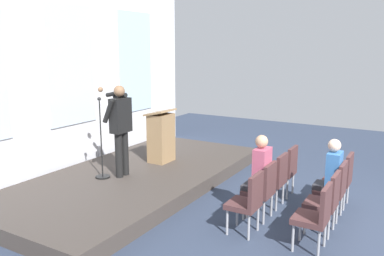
{
  "coord_description": "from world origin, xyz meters",
  "views": [
    {
      "loc": [
        -6.04,
        -0.3,
        2.72
      ],
      "look_at": [
        -0.1,
        3.18,
        1.32
      ],
      "focal_mm": 37.16,
      "sensor_mm": 36.0,
      "label": 1
    }
  ],
  "objects_px": {
    "chair_r1_c0": "(316,214)",
    "chair_r1_c2": "(335,187)",
    "lectern": "(161,137)",
    "audience_r0_c1": "(259,173)",
    "audience_r1_c2": "(330,174)",
    "chair_r0_c3": "(286,168)",
    "chair_r0_c2": "(275,177)",
    "speaker": "(120,124)",
    "chair_r1_c3": "(342,176)",
    "mic_stand": "(102,161)",
    "chair_r0_c0": "(248,200)",
    "chair_r1_c1": "(326,199)",
    "chair_r0_c1": "(263,187)"
  },
  "relations": [
    {
      "from": "chair_r0_c3",
      "to": "chair_r1_c2",
      "type": "height_order",
      "value": "same"
    },
    {
      "from": "chair_r0_c0",
      "to": "chair_r0_c3",
      "type": "height_order",
      "value": "same"
    },
    {
      "from": "chair_r1_c2",
      "to": "chair_r0_c3",
      "type": "bearing_deg",
      "value": 58.29
    },
    {
      "from": "chair_r1_c0",
      "to": "chair_r1_c1",
      "type": "distance_m",
      "value": 0.6
    },
    {
      "from": "mic_stand",
      "to": "chair_r1_c1",
      "type": "xyz_separation_m",
      "value": [
        0.32,
        -4.09,
        -0.06
      ]
    },
    {
      "from": "chair_r0_c0",
      "to": "mic_stand",
      "type": "bearing_deg",
      "value": 84.71
    },
    {
      "from": "mic_stand",
      "to": "chair_r0_c1",
      "type": "distance_m",
      "value": 3.13
    },
    {
      "from": "chair_r1_c2",
      "to": "speaker",
      "type": "bearing_deg",
      "value": 99.6
    },
    {
      "from": "chair_r0_c3",
      "to": "lectern",
      "type": "bearing_deg",
      "value": 90.84
    },
    {
      "from": "audience_r0_c1",
      "to": "audience_r1_c2",
      "type": "xyz_separation_m",
      "value": [
        0.6,
        -0.98,
        -0.04
      ]
    },
    {
      "from": "chair_r1_c2",
      "to": "chair_r1_c3",
      "type": "distance_m",
      "value": 0.6
    },
    {
      "from": "speaker",
      "to": "chair_r1_c2",
      "type": "height_order",
      "value": "speaker"
    },
    {
      "from": "chair_r1_c3",
      "to": "chair_r0_c3",
      "type": "bearing_deg",
      "value": 90.0
    },
    {
      "from": "lectern",
      "to": "chair_r1_c3",
      "type": "bearing_deg",
      "value": -89.38
    },
    {
      "from": "speaker",
      "to": "lectern",
      "type": "distance_m",
      "value": 1.31
    },
    {
      "from": "chair_r1_c1",
      "to": "chair_r1_c3",
      "type": "bearing_deg",
      "value": 0.0
    },
    {
      "from": "chair_r1_c0",
      "to": "chair_r1_c1",
      "type": "xyz_separation_m",
      "value": [
        0.6,
        0.0,
        0.0
      ]
    },
    {
      "from": "lectern",
      "to": "speaker",
      "type": "bearing_deg",
      "value": 175.54
    },
    {
      "from": "mic_stand",
      "to": "chair_r0_c0",
      "type": "xyz_separation_m",
      "value": [
        -0.29,
        -3.11,
        -0.06
      ]
    },
    {
      "from": "chair_r0_c2",
      "to": "audience_r1_c2",
      "type": "distance_m",
      "value": 0.92
    },
    {
      "from": "chair_r1_c0",
      "to": "chair_r1_c2",
      "type": "xyz_separation_m",
      "value": [
        1.21,
        0.0,
        0.0
      ]
    },
    {
      "from": "chair_r0_c2",
      "to": "audience_r0_c1",
      "type": "bearing_deg",
      "value": 172.62
    },
    {
      "from": "mic_stand",
      "to": "chair_r1_c1",
      "type": "relative_size",
      "value": 1.65
    },
    {
      "from": "lectern",
      "to": "chair_r1_c3",
      "type": "xyz_separation_m",
      "value": [
        0.04,
        -3.75,
        -0.28
      ]
    },
    {
      "from": "chair_r0_c2",
      "to": "audience_r1_c2",
      "type": "relative_size",
      "value": 0.72
    },
    {
      "from": "audience_r0_c1",
      "to": "chair_r1_c0",
      "type": "xyz_separation_m",
      "value": [
        -0.6,
        -1.06,
        -0.23
      ]
    },
    {
      "from": "lectern",
      "to": "chair_r1_c0",
      "type": "bearing_deg",
      "value": -115.32
    },
    {
      "from": "chair_r0_c1",
      "to": "audience_r0_c1",
      "type": "bearing_deg",
      "value": 90.0
    },
    {
      "from": "audience_r0_c1",
      "to": "chair_r1_c0",
      "type": "distance_m",
      "value": 1.24
    },
    {
      "from": "audience_r0_c1",
      "to": "audience_r1_c2",
      "type": "bearing_deg",
      "value": -58.19
    },
    {
      "from": "chair_r1_c2",
      "to": "lectern",
      "type": "bearing_deg",
      "value": 81.45
    },
    {
      "from": "chair_r1_c2",
      "to": "chair_r0_c1",
      "type": "bearing_deg",
      "value": 121.71
    },
    {
      "from": "chair_r0_c0",
      "to": "chair_r0_c3",
      "type": "relative_size",
      "value": 1.0
    },
    {
      "from": "chair_r0_c0",
      "to": "chair_r1_c3",
      "type": "distance_m",
      "value": 2.06
    },
    {
      "from": "chair_r0_c3",
      "to": "chair_r1_c3",
      "type": "xyz_separation_m",
      "value": [
        0.0,
        -0.98,
        0.0
      ]
    },
    {
      "from": "chair_r1_c0",
      "to": "chair_r1_c2",
      "type": "distance_m",
      "value": 1.21
    },
    {
      "from": "speaker",
      "to": "chair_r0_c3",
      "type": "height_order",
      "value": "speaker"
    },
    {
      "from": "speaker",
      "to": "chair_r0_c0",
      "type": "height_order",
      "value": "speaker"
    },
    {
      "from": "mic_stand",
      "to": "audience_r1_c2",
      "type": "relative_size",
      "value": 1.19
    },
    {
      "from": "chair_r0_c2",
      "to": "speaker",
      "type": "bearing_deg",
      "value": 102.78
    },
    {
      "from": "chair_r1_c1",
      "to": "chair_r0_c3",
      "type": "bearing_deg",
      "value": 38.98
    },
    {
      "from": "audience_r0_c1",
      "to": "chair_r0_c3",
      "type": "xyz_separation_m",
      "value": [
        1.21,
        -0.08,
        -0.23
      ]
    },
    {
      "from": "lectern",
      "to": "audience_r0_c1",
      "type": "xyz_separation_m",
      "value": [
        -1.17,
        -2.69,
        -0.05
      ]
    },
    {
      "from": "speaker",
      "to": "audience_r0_c1",
      "type": "height_order",
      "value": "speaker"
    },
    {
      "from": "chair_r0_c3",
      "to": "chair_r1_c2",
      "type": "bearing_deg",
      "value": -121.71
    },
    {
      "from": "audience_r0_c1",
      "to": "chair_r0_c2",
      "type": "xyz_separation_m",
      "value": [
        0.6,
        -0.08,
        -0.23
      ]
    },
    {
      "from": "chair_r1_c3",
      "to": "audience_r1_c2",
      "type": "bearing_deg",
      "value": 172.28
    },
    {
      "from": "chair_r0_c2",
      "to": "chair_r0_c3",
      "type": "relative_size",
      "value": 1.0
    },
    {
      "from": "mic_stand",
      "to": "audience_r0_c1",
      "type": "xyz_separation_m",
      "value": [
        0.32,
        -3.03,
        0.16
      ]
    },
    {
      "from": "chair_r0_c1",
      "to": "chair_r0_c3",
      "type": "xyz_separation_m",
      "value": [
        1.21,
        0.0,
        0.0
      ]
    }
  ]
}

